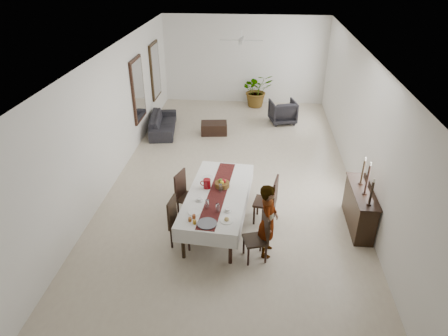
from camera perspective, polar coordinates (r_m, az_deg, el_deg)
The scene contains 88 objects.
floor at distance 10.30m, azimuth 1.30°, elevation -1.67°, with size 6.00×12.00×0.00m, color beige.
ceiling at distance 9.10m, azimuth 1.53°, elevation 15.95°, with size 6.00×12.00×0.02m, color silver.
wall_back at distance 15.30m, azimuth 2.96°, elevation 15.14°, with size 6.00×0.02×3.20m, color white.
wall_front at distance 4.66m, azimuth -3.95°, elevation -22.67°, with size 6.00×0.02×3.20m, color white.
wall_left at distance 10.21m, azimuth -15.78°, elevation 6.91°, with size 0.02×12.00×3.20m, color white.
wall_right at distance 9.88m, azimuth 19.13°, elevation 5.64°, with size 0.02×12.00×3.20m, color white.
dining_table_top at distance 8.32m, azimuth -0.90°, elevation -3.77°, with size 1.03×2.48×0.05m, color black.
table_leg_fl at distance 7.71m, azimuth -5.88°, elevation -10.55°, with size 0.07×0.07×0.72m, color black.
table_leg_fr at distance 7.55m, azimuth 0.92°, elevation -11.34°, with size 0.07×0.07×0.72m, color black.
table_leg_bl at distance 9.58m, azimuth -2.28°, elevation -1.72°, with size 0.07×0.07×0.72m, color black.
table_leg_br at distance 9.46m, azimuth 3.13°, elevation -2.19°, with size 0.07×0.07×0.72m, color black.
tablecloth_top at distance 8.30m, azimuth -0.91°, elevation -3.59°, with size 1.22×2.66×0.01m, color white.
tablecloth_drape_left at distance 8.50m, azimuth -4.92°, elevation -4.06°, with size 0.01×2.66×0.31m, color white.
tablecloth_drape_right at distance 8.31m, azimuth 3.22°, elevation -4.84°, with size 0.01×2.66×0.31m, color silver.
tablecloth_drape_near at distance 7.34m, azimuth -2.81°, elevation -10.09°, with size 1.22×0.01×0.31m, color silver.
tablecloth_drape_far at distance 9.50m, azimuth 0.56°, elevation -0.11°, with size 1.22×0.01×0.31m, color white.
table_runner at distance 8.30m, azimuth -0.91°, elevation -3.55°, with size 0.36×2.58×0.00m, color maroon.
red_pitcher at distance 8.42m, azimuth -2.45°, elevation -2.25°, with size 0.15×0.15×0.21m, color maroon.
pitcher_handle at distance 8.43m, azimuth -3.03°, elevation -2.19°, with size 0.12×0.12×0.02m, color #981B0B.
wine_glass_near at distance 7.68m, azimuth -0.91°, elevation -5.75°, with size 0.07×0.07×0.18m, color silver.
wine_glass_mid at distance 7.80m, azimuth -2.42°, elevation -5.15°, with size 0.07×0.07×0.18m, color silver.
wine_glass_far at distance 8.29m, azimuth -0.49°, elevation -2.89°, with size 0.07×0.07×0.18m, color white.
teacup_right at distance 7.73m, azimuth 0.52°, elevation -6.01°, with size 0.09×0.09×0.06m, color white.
saucer_right at distance 7.74m, azimuth 0.52°, elevation -6.16°, with size 0.15×0.15×0.01m, color white.
teacup_left at distance 8.04m, azimuth -3.56°, elevation -4.53°, with size 0.09×0.09×0.06m, color white.
saucer_left at distance 8.06m, azimuth -3.55°, elevation -4.68°, with size 0.15×0.15×0.01m, color silver.
plate_near_right at distance 7.49m, azimuth 0.37°, elevation -7.52°, with size 0.25×0.25×0.02m, color white.
bread_near_right at distance 7.47m, azimuth 0.38°, elevation -7.34°, with size 0.09×0.09×0.09m, color tan.
plate_near_left at distance 7.72m, azimuth -4.23°, elevation -6.34°, with size 0.25×0.25×0.02m, color white.
plate_far_left at distance 8.83m, azimuth -2.34°, elevation -1.36°, with size 0.25×0.25×0.02m, color white.
serving_tray at distance 7.42m, azimuth -2.44°, elevation -7.93°, with size 0.37×0.37×0.02m, color #3B3C40.
jam_jar_a at distance 7.42m, azimuth -4.23°, elevation -7.71°, with size 0.07×0.07×0.08m, color #996B16.
jam_jar_b at distance 7.49m, azimuth -4.89°, elevation -7.34°, with size 0.07×0.07×0.08m, color brown.
jam_jar_c at distance 7.56m, azimuth -4.32°, elevation -6.93°, with size 0.07×0.07×0.08m, color maroon.
fruit_basket at distance 8.48m, azimuth -0.25°, elevation -2.37°, with size 0.31×0.31×0.10m, color brown.
fruit_red at distance 8.45m, azimuth -0.02°, elevation -1.87°, with size 0.09×0.09×0.09m, color #A61019.
fruit_green at distance 8.47m, azimuth -0.49°, elevation -1.79°, with size 0.08×0.08×0.08m, color #4F7422.
fruit_yellow at distance 8.40m, azimuth -0.31°, elevation -2.10°, with size 0.09×0.09×0.09m, color gold.
chair_right_near_seat at distance 7.64m, azimuth 4.46°, elevation -10.22°, with size 0.42×0.42×0.05m, color black.
chair_right_near_leg_fl at distance 7.70m, azimuth 5.99°, elevation -12.13°, with size 0.04×0.04×0.41m, color black.
chair_right_near_leg_fr at distance 7.95m, azimuth 5.26°, elevation -10.57°, with size 0.04×0.04×0.41m, color black.
chair_right_near_leg_bl at distance 7.62m, azimuth 3.50°, elevation -12.53°, with size 0.04×0.04×0.41m, color black.
chair_right_near_leg_br at distance 7.87m, azimuth 2.84°, elevation -10.93°, with size 0.04×0.04×0.41m, color black.
chair_right_near_back at distance 7.51m, azimuth 5.94°, elevation -8.34°, with size 0.42×0.04×0.53m, color black.
chair_right_far_seat at distance 8.60m, azimuth 5.86°, elevation -4.88°, with size 0.46×0.46×0.05m, color black.
chair_right_far_leg_fl at distance 8.57m, azimuth 6.78°, elevation -7.14°, with size 0.05×0.05×0.45m, color black.
chair_right_far_leg_fr at distance 8.87m, azimuth 7.20°, elevation -5.76°, with size 0.05×0.05×0.45m, color black.
chair_right_far_leg_bl at distance 8.62m, azimuth 4.32°, elevation -6.76°, with size 0.05×0.05×0.45m, color black.
chair_right_far_leg_br at distance 8.92m, azimuth 4.83°, elevation -5.41°, with size 0.05×0.05×0.45m, color black.
chair_right_far_back at distance 8.41m, azimuth 7.36°, elevation -3.32°, with size 0.46×0.04×0.58m, color black.
chair_left_near_seat at distance 7.98m, azimuth -5.95°, elevation -8.09°, with size 0.44×0.44×0.05m, color black.
chair_left_near_leg_fl at distance 8.31m, azimuth -6.66°, elevation -8.52°, with size 0.04×0.04×0.43m, color black.
chair_left_near_leg_fr at distance 8.05m, azimuth -7.50°, elevation -10.01°, with size 0.04×0.04×0.43m, color black.
chair_left_near_leg_bl at distance 8.22m, azimuth -4.27°, elevation -8.89°, with size 0.04×0.04×0.43m, color black.
chair_left_near_leg_br at distance 7.95m, azimuth -5.03°, elevation -10.43°, with size 0.04×0.04×0.43m, color black.
chair_left_near_back at distance 7.87m, azimuth -7.45°, elevation -6.13°, with size 0.44×0.04×0.56m, color black.
chair_left_far_seat at distance 8.72m, azimuth -4.97°, elevation -4.32°, with size 0.45×0.45×0.05m, color black.
chair_left_far_leg_fl at distance 9.07m, azimuth -5.41°, elevation -4.80°, with size 0.05×0.05×0.45m, color black.
chair_left_far_leg_fr at distance 8.81m, azimuth -6.55°, elevation -6.03°, with size 0.05×0.05×0.45m, color black.
chair_left_far_leg_bl at distance 8.93m, azimuth -3.29°, elevation -5.33°, with size 0.05×0.05×0.45m, color black.
chair_left_far_leg_br at distance 8.66m, azimuth -4.38°, elevation -6.60°, with size 0.05×0.05×0.45m, color black.
chair_left_far_back at distance 8.65m, azimuth -6.28°, elevation -2.30°, with size 0.45×0.04×0.58m, color black.
woman at distance 7.59m, azimuth 6.31°, elevation -7.47°, with size 0.56×0.37×1.53m, color #989AA0.
sideboard_body at distance 8.91m, azimuth 18.77°, elevation -5.53°, with size 0.38×1.44×0.86m, color black.
sideboard_top at distance 8.67m, azimuth 19.23°, elevation -3.10°, with size 0.42×1.49×0.03m, color black.
candlestick_near_base at distance 8.23m, azimuth 20.01°, elevation -4.86°, with size 0.10×0.10×0.03m, color black.
candlestick_near_shaft at distance 8.10m, azimuth 20.31°, elevation -3.37°, with size 0.05×0.05×0.48m, color black.
candlestick_near_candle at distance 7.96m, azimuth 20.65°, elevation -1.67°, with size 0.03×0.03×0.08m, color silver.
candlestick_mid_base at distance 8.54m, azimuth 19.46°, elevation -3.44°, with size 0.10×0.10×0.03m, color black.
candlestick_mid_shaft at distance 8.38m, azimuth 19.82°, elevation -1.56°, with size 0.05×0.05×0.62m, color black.
candlestick_mid_candle at distance 8.22m, azimuth 20.22°, elevation 0.54°, with size 0.03×0.03×0.08m, color white.
candlestick_far_base at distance 8.86m, azimuth 18.94°, elevation -2.12°, with size 0.10×0.10×0.03m, color black.
candlestick_far_shaft at distance 8.73m, azimuth 19.23°, elevation -0.56°, with size 0.05×0.05×0.53m, color black.
candlestick_far_candle at distance 8.59m, azimuth 19.55°, elevation 1.19°, with size 0.03×0.03×0.08m, color silver.
sofa at distance 13.11m, azimuth -8.71°, elevation 6.35°, with size 1.91×0.75×0.56m, color #262429.
armchair at distance 13.76m, azimuth 8.38°, elevation 7.97°, with size 0.82×0.85×0.77m, color #272429.
coffee_table at distance 12.83m, azimuth -1.44°, elevation 5.71°, with size 0.82×0.55×0.36m, color black.
potted_plant at distance 15.12m, azimuth 4.72°, elevation 11.05°, with size 1.12×0.97×1.24m, color #325522.
mirror_frame_near at distance 12.15m, azimuth -12.20°, elevation 10.85°, with size 0.06×1.05×1.85m, color black.
mirror_glass_near at distance 12.14m, azimuth -12.04°, elevation 10.86°, with size 0.01×0.90×1.70m, color silver.
mirror_frame_far at distance 14.09m, azimuth -9.82°, elevation 13.55°, with size 0.06×1.05×1.85m, color black.
mirror_glass_far at distance 14.08m, azimuth -9.68°, elevation 13.56°, with size 0.01×0.90×1.70m, color silver.
fan_rod at distance 12.05m, azimuth 2.50°, elevation 18.68°, with size 0.04×0.04×0.20m, color white.
fan_hub at distance 12.09m, azimuth 2.48°, elevation 17.75°, with size 0.16×0.16×0.08m, color silver.
fan_blade_n at distance 12.43m, azimuth 2.56°, elevation 18.06°, with size 0.10×0.55×0.01m, color silver.
fan_blade_s at distance 11.75m, azimuth 2.39°, elevation 17.42°, with size 0.10×0.55×0.01m, color white.
fan_blade_e at distance 12.08m, azimuth 4.22°, elevation 17.69°, with size 0.55×0.10×0.01m, color white.
fan_blade_w at distance 12.11m, azimuth 0.74°, elevation 17.79°, with size 0.55×0.10×0.01m, color silver.
Camera 1 is at (0.55, -8.84, 5.25)m, focal length 32.00 mm.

